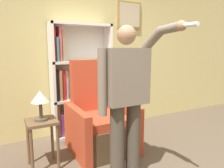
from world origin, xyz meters
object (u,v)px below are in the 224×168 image
Objects in this scene: person_standing at (126,96)px; side_table at (42,131)px; table_lamp at (40,99)px; bookcase at (76,83)px; armchair at (100,123)px.

side_table is at bearing 134.30° from person_standing.
bookcase is at bearing 48.49° from table_lamp.
table_lamp reaches higher than side_table.
bookcase is 0.84m from armchair.
bookcase is 5.15× the size of table_lamp.
person_standing is at bearing -45.70° from table_lamp.
bookcase is at bearing 99.54° from armchair.
bookcase reaches higher than side_table.
bookcase is 1.43× the size of armchair.
table_lamp is at bearing 135.00° from side_table.
person_standing is at bearing -89.40° from bookcase.
person_standing reaches higher than table_lamp.
person_standing reaches higher than armchair.
table_lamp is (-0.71, -0.80, -0.02)m from bookcase.
side_table is (-0.72, 0.74, -0.50)m from person_standing.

